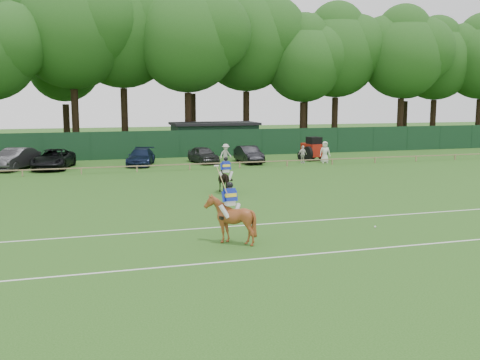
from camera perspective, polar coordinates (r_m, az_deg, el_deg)
name	(u,v)px	position (r m, az deg, el deg)	size (l,w,h in m)	color
ground	(248,220)	(25.70, 0.87, -4.09)	(160.00, 160.00, 0.00)	#1E4C14
horse_dark	(226,180)	(32.76, -1.44, 0.01)	(0.82, 1.81, 1.52)	black
horse_chestnut	(230,219)	(21.53, -1.02, -4.02)	(1.51, 1.70, 1.87)	brown
sedan_grey	(15,159)	(46.59, -21.87, 2.01)	(1.74, 5.00, 1.65)	#2B2B2E
suv_black	(53,159)	(45.97, -18.43, 2.03)	(2.51, 5.44, 1.51)	black
sedan_navy	(141,157)	(46.54, -10.04, 2.31)	(1.90, 4.67, 1.35)	#121D3A
hatch_grey	(203,155)	(47.55, -3.75, 2.58)	(1.65, 4.09, 1.39)	#333335
estate_black	(249,154)	(47.57, 0.90, 2.61)	(1.50, 4.31, 1.42)	black
spectator_left	(226,154)	(46.16, -1.46, 2.62)	(1.11, 0.64, 1.72)	beige
spectator_mid	(303,154)	(47.63, 6.38, 2.61)	(0.88, 0.36, 1.49)	silver
spectator_right	(325,152)	(47.94, 8.62, 2.81)	(0.89, 0.58, 1.83)	silver
rider_dark	(226,168)	(32.65, -1.43, 1.23)	(0.94, 0.39, 1.41)	silver
rider_chestnut	(230,199)	(21.36, -1.02, -1.90)	(0.95, 0.54, 2.05)	silver
polo_ball	(375,227)	(24.88, 13.57, -4.65)	(0.09, 0.09, 0.09)	silver
pitch_lines	(275,238)	(22.48, 3.59, -5.93)	(60.00, 5.10, 0.01)	silver
pitch_rail	(177,165)	(42.89, -6.45, 1.56)	(62.10, 0.10, 0.50)	#997F5B
perimeter_fence	(159,144)	(51.65, -8.27, 3.60)	(92.08, 0.08, 2.50)	#14351E
utility_shed	(214,138)	(55.74, -2.62, 4.33)	(8.40, 4.40, 3.04)	#14331E
tree_row	(166,150)	(59.94, -7.50, 3.08)	(96.00, 12.00, 21.00)	#26561C
tractor	(313,149)	(49.84, 7.39, 3.12)	(1.91, 2.63, 2.07)	#A81B0F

